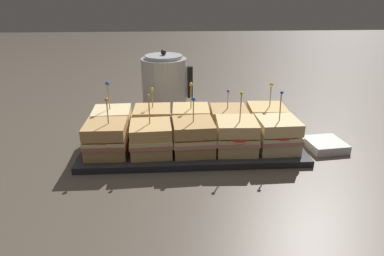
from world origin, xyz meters
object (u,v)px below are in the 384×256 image
Objects in this scene: sandwich_back_center at (190,121)px; sandwich_front_left at (151,139)px; kettle_steel at (165,84)px; napkin_stack at (325,145)px; serving_platter at (192,146)px; sandwich_front_far_right at (277,135)px; sandwich_front_far_left at (106,139)px; sandwich_front_right at (236,136)px; sandwich_front_center at (193,137)px; sandwich_back_right at (229,121)px; sandwich_back_far_right at (266,120)px; sandwich_back_left at (153,122)px; sandwich_back_far_left at (113,123)px.

sandwich_front_left is at bearing -133.81° from sandwich_back_center.
kettle_steel reaches higher than napkin_stack.
sandwich_front_far_right is (0.23, -0.06, 0.05)m from serving_platter.
sandwich_front_far_left is 0.94× the size of sandwich_back_center.
sandwich_front_far_left is 0.93× the size of sandwich_front_right.
sandwich_front_far_left is 0.23m from sandwich_front_center.
sandwich_back_right is 0.88× the size of sandwich_back_far_right.
sandwich_back_center is (-0.23, 0.12, 0.00)m from sandwich_front_far_right.
sandwich_front_left is at bearing -94.63° from kettle_steel.
sandwich_back_center reaches higher than sandwich_back_left.
sandwich_front_right is 0.12m from sandwich_back_right.
sandwich_front_center is at bearing -90.54° from serving_platter.
sandwich_back_right is at bearing 90.95° from sandwich_front_right.
sandwich_front_left reaches higher than sandwich_back_left.
sandwich_back_far_left is at bearing -117.51° from kettle_steel.
sandwich_back_left is 0.23m from sandwich_back_right.
sandwich_front_far_right is at bearing 0.28° from sandwich_front_left.
sandwich_front_left is 1.47× the size of napkin_stack.
sandwich_front_far_right is 1.52× the size of napkin_stack.
sandwich_back_left reaches higher than sandwich_back_right.
napkin_stack is at bearing 7.11° from sandwich_front_right.
sandwich_front_left is 0.11m from sandwich_front_center.
sandwich_front_left is 1.02× the size of sandwich_back_far_right.
sandwich_front_far_left is 0.48m from sandwich_back_far_right.
kettle_steel is (0.03, 0.29, 0.04)m from sandwich_back_left.
sandwich_back_center reaches higher than napkin_stack.
sandwich_back_far_right is at bearing 18.34° from sandwich_front_left.
sandwich_front_far_left reaches higher than napkin_stack.
sandwich_front_right reaches higher than sandwich_front_far_right.
sandwich_front_center is 0.39m from napkin_stack.
napkin_stack is (0.50, 0.03, -0.05)m from sandwich_front_left.
sandwich_front_right is at bearing -64.07° from kettle_steel.
sandwich_back_far_left is at bearing -178.79° from sandwich_back_left.
sandwich_back_far_right reaches higher than sandwich_front_far_left.
sandwich_front_right is (0.12, -0.00, 0.00)m from sandwich_front_center.
sandwich_back_far_left is at bearing 136.11° from sandwich_front_left.
sandwich_back_left is at bearing 179.48° from sandwich_back_far_right.
sandwich_front_left is (-0.11, -0.06, 0.05)m from serving_platter.
sandwich_front_far_right is at bearing 0.03° from sandwich_front_far_left.
serving_platter is 5.54× the size of napkin_stack.
sandwich_front_left is 0.36m from sandwich_back_far_right.
sandwich_back_far_right is at bearing 26.26° from sandwich_front_center.
kettle_steel is at bearing 69.57° from sandwich_front_far_left.
sandwich_front_right is 0.74× the size of kettle_steel.
kettle_steel is (-0.31, 0.41, 0.04)m from sandwich_front_far_right.
sandwich_front_far_left is 0.69× the size of kettle_steel.
sandwich_front_far_left is 0.62m from napkin_stack.
sandwich_front_far_right is at bearing -26.29° from sandwich_back_center.
serving_platter is 0.14m from sandwich_front_left.
sandwich_front_right reaches higher than sandwich_front_center.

